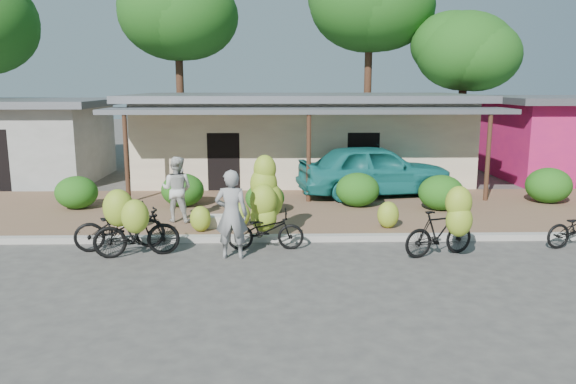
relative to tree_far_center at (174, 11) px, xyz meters
name	(u,v)px	position (x,y,z in m)	size (l,w,h in m)	color
ground	(326,268)	(5.69, -16.11, -7.04)	(100.00, 100.00, 0.00)	#42403D
sidewalk	(311,211)	(5.69, -11.11, -6.98)	(60.00, 6.00, 0.12)	brown
curb	(319,238)	(5.69, -14.11, -6.97)	(60.00, 0.25, 0.15)	#A8A399
shop_main	(301,136)	(5.69, -5.18, -5.32)	(13.00, 8.50, 3.35)	beige
shop_pink	(564,137)	(16.19, -5.12, -5.37)	(6.00, 6.00, 3.25)	#CE1F5C
shop_grey	(19,139)	(-5.31, -5.12, -5.43)	(7.00, 6.00, 3.15)	#A6A6A1
tree_far_center	(174,11)	(0.00, 0.00, 0.00)	(5.50, 5.41, 9.11)	#432A1B
tree_center_right	(366,1)	(9.00, 0.50, 0.55)	(5.80, 5.73, 9.78)	#432A1B
tree_near_right	(460,49)	(13.00, -1.50, -1.77)	(4.55, 4.38, 6.96)	#432A1B
hedge_0	(76,192)	(-1.20, -10.87, -6.44)	(1.24, 1.11, 0.97)	#1D5F15
hedge_1	(183,190)	(1.87, -10.64, -6.43)	(1.28, 1.15, 1.00)	#1D5F15
hedge_2	(265,198)	(4.35, -11.60, -6.49)	(1.11, 1.00, 0.87)	#1D5F15
hedge_3	(358,190)	(7.11, -10.77, -6.42)	(1.30, 1.17, 1.02)	#1D5F15
hedge_4	(441,193)	(9.47, -11.32, -6.41)	(1.32, 1.18, 1.03)	#1D5F15
hedge_5	(549,185)	(13.09, -10.40, -6.38)	(1.39, 1.25, 1.09)	#1D5F15
bike_far_left	(120,224)	(1.11, -14.81, -6.42)	(2.13, 1.51, 1.53)	black
bike_left	(136,230)	(1.62, -15.35, -6.41)	(1.93, 1.34, 1.42)	black
bike_center	(265,211)	(4.40, -14.51, -6.19)	(1.76, 1.19, 2.12)	black
bike_right	(445,227)	(8.30, -15.53, -6.34)	(1.79, 1.36, 1.67)	black
loose_banana_a	(200,219)	(2.77, -13.60, -6.60)	(0.52, 0.44, 0.65)	#9BB02C
loose_banana_b	(241,215)	(3.74, -13.10, -6.61)	(0.50, 0.42, 0.62)	#9BB02C
loose_banana_c	(388,215)	(7.51, -13.36, -6.58)	(0.55, 0.47, 0.69)	#9BB02C
sack_near	(225,221)	(3.33, -13.14, -6.77)	(0.85, 0.40, 0.30)	silver
sack_far	(132,220)	(0.91, -12.95, -6.78)	(0.75, 0.38, 0.28)	silver
vendor	(232,214)	(3.69, -15.40, -6.07)	(0.71, 0.47, 1.95)	gray
bystander	(177,189)	(2.03, -12.51, -6.05)	(0.85, 0.66, 1.75)	silver
teal_van	(374,170)	(7.91, -9.11, -6.07)	(2.01, 5.00, 1.71)	#197371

